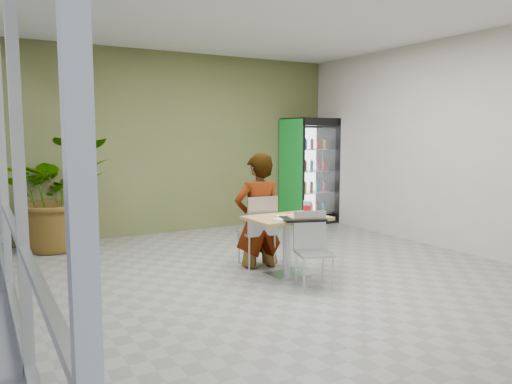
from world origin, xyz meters
TOP-DOWN VIEW (x-y plane):
  - ground at (0.00, 0.00)m, footprint 7.00×7.00m
  - room_envelope at (0.00, 0.00)m, footprint 6.00×7.00m
  - storefront_frame at (-3.00, 0.00)m, footprint 0.10×7.00m
  - dining_table at (0.03, 0.08)m, footprint 0.97×0.68m
  - chair_far at (-0.05, 0.61)m, footprint 0.46×0.46m
  - chair_near at (0.06, -0.41)m, footprint 0.49×0.49m
  - seated_woman at (-0.04, 0.66)m, footprint 0.70×0.49m
  - pizza_plate at (0.04, 0.13)m, footprint 0.33×0.30m
  - soda_cup at (0.33, 0.07)m, footprint 0.10×0.10m
  - napkin_stack at (-0.18, -0.11)m, footprint 0.18×0.18m
  - cafeteria_tray at (0.06, -0.22)m, footprint 0.58×0.49m
  - beverage_fridge at (2.54, 3.10)m, footprint 1.02×0.82m
  - potted_plant at (-2.21, 3.02)m, footprint 1.64×1.44m

SIDE VIEW (x-z plane):
  - ground at x=0.00m, z-range 0.00..0.00m
  - chair_near at x=0.06m, z-range 0.07..0.94m
  - dining_table at x=0.03m, z-range 0.16..0.91m
  - chair_far at x=-0.05m, z-range 0.08..1.04m
  - seated_woman at x=-0.04m, z-range -0.30..1.51m
  - napkin_stack at x=-0.18m, z-range 0.75..0.77m
  - cafeteria_tray at x=0.06m, z-range 0.75..0.78m
  - pizza_plate at x=0.04m, z-range 0.75..0.78m
  - soda_cup at x=0.33m, z-range 0.75..0.92m
  - potted_plant at x=-2.21m, z-range 0.00..1.71m
  - beverage_fridge at x=2.54m, z-range 0.00..2.07m
  - room_envelope at x=0.00m, z-range 0.00..3.20m
  - storefront_frame at x=-3.00m, z-range 0.00..3.20m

